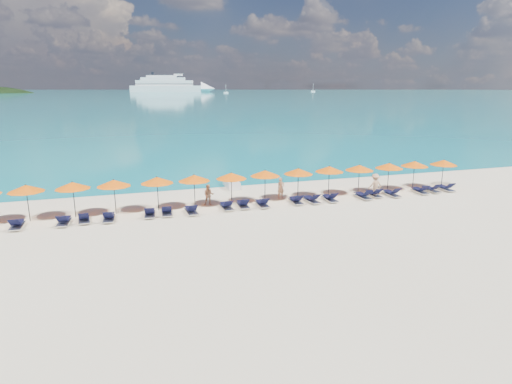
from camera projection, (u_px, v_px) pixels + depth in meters
name	position (u px, v px, depth m)	size (l,w,h in m)	color
ground	(271.00, 223.00, 25.27)	(1400.00, 1400.00, 0.00)	beige
sea	(124.00, 92.00, 636.30)	(1600.00, 1300.00, 0.01)	#1FA9B2
cruise_ship	(174.00, 86.00, 589.74)	(116.27, 44.84, 32.07)	white
sailboat_near	(226.00, 92.00, 499.25)	(5.46, 1.82, 10.01)	white
sailboat_far	(313.00, 91.00, 617.02)	(6.34, 2.11, 11.62)	white
jetski	(232.00, 183.00, 34.13)	(0.95, 2.44, 0.87)	silver
beachgoer_a	(281.00, 188.00, 30.78)	(0.55, 0.36, 1.52)	tan
beachgoer_b	(209.00, 195.00, 28.94)	(0.70, 0.41, 1.45)	tan
beachgoer_c	(375.00, 185.00, 31.33)	(1.09, 0.51, 1.69)	tan
umbrella_1	(26.00, 188.00, 25.23)	(2.10, 2.10, 2.28)	black
umbrella_2	(72.00, 185.00, 25.98)	(2.10, 2.10, 2.28)	black
umbrella_3	(114.00, 183.00, 26.61)	(2.10, 2.10, 2.28)	black
umbrella_4	(157.00, 180.00, 27.43)	(2.10, 2.10, 2.28)	black
umbrella_5	(194.00, 178.00, 28.08)	(2.10, 2.10, 2.28)	black
umbrella_6	(231.00, 176.00, 28.77)	(2.10, 2.10, 2.28)	black
umbrella_7	(265.00, 173.00, 29.62)	(2.10, 2.10, 2.28)	black
umbrella_8	(298.00, 171.00, 30.30)	(2.10, 2.10, 2.28)	black
umbrella_9	(329.00, 169.00, 31.11)	(2.10, 2.10, 2.28)	black
umbrella_10	(359.00, 168.00, 31.63)	(2.10, 2.10, 2.28)	black
umbrella_11	(389.00, 166.00, 32.40)	(2.10, 2.10, 2.28)	black
umbrella_12	(415.00, 164.00, 33.22)	(2.10, 2.10, 2.28)	black
umbrella_13	(444.00, 162.00, 33.81)	(2.10, 2.10, 2.28)	black
lounger_2	(17.00, 224.00, 24.31)	(0.63, 1.70, 0.66)	silver
lounger_3	(64.00, 221.00, 24.96)	(0.75, 1.74, 0.66)	silver
lounger_4	(84.00, 218.00, 25.43)	(0.75, 1.74, 0.66)	silver
lounger_5	(109.00, 217.00, 25.68)	(0.71, 1.73, 0.66)	silver
lounger_6	(150.00, 213.00, 26.54)	(0.79, 1.76, 0.66)	silver
lounger_7	(167.00, 211.00, 26.86)	(0.72, 1.73, 0.66)	silver
lounger_8	(191.00, 210.00, 27.12)	(0.68, 1.72, 0.66)	silver
lounger_9	(226.00, 206.00, 28.10)	(0.65, 1.71, 0.66)	silver
lounger_10	(243.00, 204.00, 28.49)	(0.74, 1.74, 0.66)	silver
lounger_11	(262.00, 203.00, 28.71)	(0.67, 1.72, 0.66)	silver
lounger_12	(296.00, 200.00, 29.46)	(0.73, 1.74, 0.66)	silver
lounger_13	(312.00, 199.00, 29.70)	(0.74, 1.74, 0.66)	silver
lounger_14	(330.00, 198.00, 30.06)	(0.66, 1.71, 0.66)	silver
lounger_15	(363.00, 196.00, 30.73)	(0.62, 1.70, 0.66)	silver
lounger_16	(374.00, 194.00, 31.29)	(0.72, 1.73, 0.66)	silver
lounger_17	(392.00, 193.00, 31.43)	(0.63, 1.70, 0.66)	silver
lounger_18	(420.00, 190.00, 32.27)	(0.77, 1.75, 0.66)	silver
lounger_19	(431.00, 189.00, 32.68)	(0.64, 1.71, 0.66)	silver
lounger_20	(446.00, 188.00, 33.08)	(0.75, 1.74, 0.66)	silver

